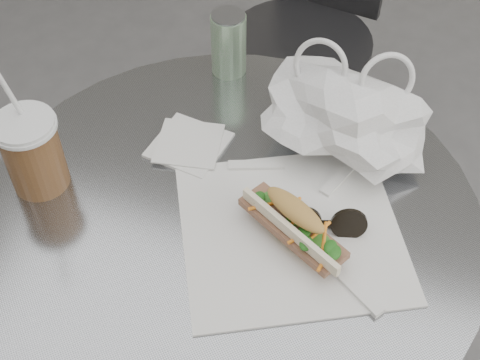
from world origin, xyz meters
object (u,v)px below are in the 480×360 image
(sunglasses, at_px, (326,224))
(banh_mi, at_px, (293,224))
(chair_far, at_px, (303,71))
(iced_coffee, at_px, (32,151))
(drink_can, at_px, (229,43))
(cafe_table, at_px, (229,309))

(sunglasses, bearing_deg, banh_mi, -161.38)
(chair_far, relative_size, iced_coffee, 2.62)
(banh_mi, height_order, drink_can, drink_can)
(iced_coffee, height_order, drink_can, iced_coffee)
(iced_coffee, bearing_deg, banh_mi, 2.39)
(chair_far, distance_m, iced_coffee, 1.03)
(banh_mi, bearing_deg, iced_coffee, -148.10)
(banh_mi, relative_size, sunglasses, 1.89)
(sunglasses, height_order, drink_can, drink_can)
(cafe_table, height_order, sunglasses, sunglasses)
(banh_mi, distance_m, sunglasses, 0.05)
(drink_can, bearing_deg, banh_mi, -57.32)
(chair_far, xyz_separation_m, banh_mi, (0.19, -0.87, 0.46))
(banh_mi, bearing_deg, drink_can, 152.18)
(drink_can, bearing_deg, chair_far, 87.67)
(cafe_table, relative_size, iced_coffee, 2.78)
(banh_mi, bearing_deg, sunglasses, 63.32)
(banh_mi, xyz_separation_m, iced_coffee, (-0.40, -0.02, 0.03))
(chair_far, distance_m, drink_can, 0.72)
(chair_far, height_order, sunglasses, sunglasses)
(chair_far, xyz_separation_m, iced_coffee, (-0.21, -0.89, 0.48))
(sunglasses, bearing_deg, chair_far, 90.11)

